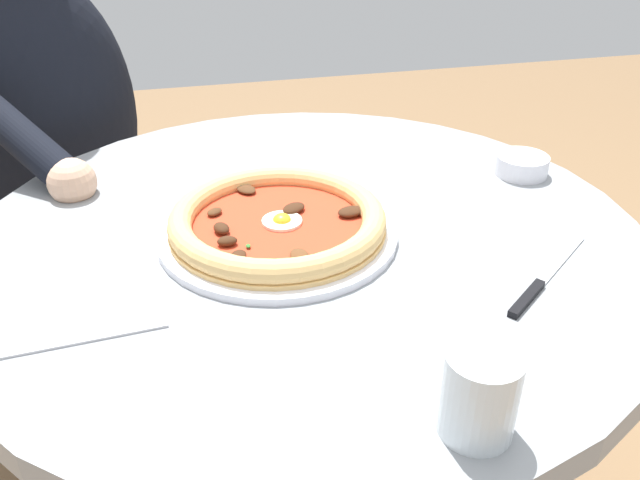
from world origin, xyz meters
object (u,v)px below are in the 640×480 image
steak_knife (539,285)px  fork_utensil (79,341)px  diner_person (64,217)px  cafe_chair_diner (27,195)px  pizza_on_plate (278,223)px  water_glass (479,398)px  ramekin_capers (522,164)px  dining_table (307,332)px

steak_knife → fork_utensil: (-0.02, -0.51, -0.00)m
steak_knife → diner_person: (-0.70, -0.62, -0.20)m
fork_utensil → cafe_chair_diner: size_ratio=0.21×
pizza_on_plate → cafe_chair_diner: size_ratio=0.35×
water_glass → ramekin_capers: size_ratio=1.03×
steak_knife → dining_table: bearing=-130.3°
dining_table → diner_person: bearing=-142.3°
dining_table → pizza_on_plate: (0.01, -0.04, 0.19)m
steak_knife → diner_person: bearing=-138.5°
dining_table → ramekin_capers: size_ratio=11.26×
water_glass → steak_knife: water_glass is taller
water_glass → fork_utensil: size_ratio=0.46×
water_glass → steak_knife: bearing=137.9°
ramekin_capers → fork_utensil: size_ratio=0.44×
dining_table → fork_utensil: 0.37m
pizza_on_plate → cafe_chair_diner: (-0.63, -0.43, -0.21)m
water_glass → dining_table: bearing=-170.1°
ramekin_capers → fork_utensil: ramekin_capers is taller
cafe_chair_diner → fork_utensil: bearing=13.9°
ramekin_capers → water_glass: bearing=-32.2°
dining_table → steak_knife: 0.35m
pizza_on_plate → diner_person: size_ratio=0.26×
pizza_on_plate → water_glass: size_ratio=3.78×
steak_knife → diner_person: diner_person is taller
fork_utensil → cafe_chair_diner: (-0.79, -0.20, -0.20)m
ramekin_capers → cafe_chair_diner: 1.01m
ramekin_capers → fork_utensil: 0.69m
ramekin_capers → steak_knife: bearing=-24.4°
cafe_chair_diner → dining_table: bearing=37.5°
steak_knife → cafe_chair_diner: 1.09m
ramekin_capers → diner_person: 0.88m
dining_table → diner_person: diner_person is taller
steak_knife → fork_utensil: size_ratio=0.97×
dining_table → water_glass: bearing=9.9°
steak_knife → cafe_chair_diner: cafe_chair_diner is taller
dining_table → ramekin_capers: (-0.09, 0.36, 0.19)m
pizza_on_plate → steak_knife: pizza_on_plate is taller
pizza_on_plate → diner_person: 0.66m
ramekin_capers → cafe_chair_diner: cafe_chair_diner is taller
water_glass → ramekin_capers: water_glass is taller
steak_knife → ramekin_capers: (-0.28, 0.13, 0.01)m
pizza_on_plate → ramekin_capers: pizza_on_plate is taller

